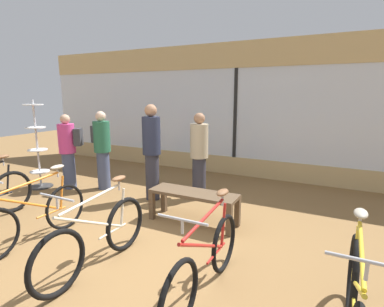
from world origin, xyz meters
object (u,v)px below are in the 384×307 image
Objects in this scene: bicycle_center at (96,238)px; customer_near_rack at (152,150)px; bicycle_right at (206,262)px; bicycle_far_right at (354,307)px; bicycle_left at (34,216)px; customer_by_window at (68,149)px; customer_near_bench at (102,148)px; accessory_rack at (38,153)px; customer_mid_floor at (199,153)px; display_bench at (193,198)px.

bicycle_center is 0.95× the size of customer_near_rack.
bicycle_far_right is at bearing -4.87° from bicycle_right.
bicycle_left is at bearing -178.73° from bicycle_right.
bicycle_center is 1.02× the size of bicycle_right.
customer_by_window is (-2.74, 2.03, 0.47)m from bicycle_center.
customer_near_bench is (-4.69, 2.30, 0.49)m from bicycle_far_right.
accessory_rack is at bearing 152.43° from bicycle_center.
customer_mid_floor is (1.19, 2.64, 0.51)m from bicycle_left.
bicycle_right is 1.30m from bicycle_far_right.
bicycle_center is at bearing -36.46° from customer_by_window.
bicycle_far_right is at bearing 0.52° from bicycle_center.
display_bench is at bearing -68.39° from customer_mid_floor.
customer_near_bench reaches higher than customer_by_window.
bicycle_center is at bearing -89.85° from customer_mid_floor.
accessory_rack is at bearing -156.62° from customer_by_window.
bicycle_center is at bearing -71.16° from customer_near_rack.
customer_mid_floor is at bearing 65.65° from bicycle_left.
bicycle_center reaches higher than display_bench.
bicycle_left reaches higher than display_bench.
display_bench is (0.42, 1.64, 0.03)m from bicycle_center.
bicycle_right is at bearing -32.81° from customer_near_bench.
customer_mid_floor is at bearing 15.92° from accessory_rack.
customer_mid_floor is 2.11m from customer_near_bench.
display_bench is 1.44m from customer_near_rack.
display_bench is at bearing -15.35° from customer_near_bench.
customer_near_rack reaches higher than bicycle_left.
bicycle_far_right is at bearing -0.82° from bicycle_left.
accessory_rack is (-5.97, 1.73, 0.36)m from bicycle_far_right.
bicycle_far_right is 3.78m from customer_mid_floor.
display_bench is at bearing -1.83° from accessory_rack.
customer_near_bench is (-0.88, 2.24, 0.51)m from bicycle_left.
display_bench is (1.62, 1.56, 0.03)m from bicycle_left.
bicycle_center is 1.05× the size of customer_near_bench.
customer_by_window is at bearing 172.96° from display_bench.
bicycle_far_right is 1.09× the size of customer_near_bench.
bicycle_left is at bearing -37.81° from accessory_rack.
customer_mid_floor reaches higher than customer_near_bench.
customer_near_bench is (-3.39, 2.19, 0.52)m from bicycle_right.
bicycle_center is at bearing -104.42° from display_bench.
bicycle_far_right is at bearing -16.18° from accessory_rack.
customer_by_window reaches higher than bicycle_left.
customer_near_bench is at bearing 23.75° from accessory_rack.
bicycle_left is 1.20m from bicycle_center.
accessory_rack is (-2.16, 1.68, 0.38)m from bicycle_left.
bicycle_right is 0.94× the size of customer_near_rack.
customer_near_bench is (-2.50, 0.69, 0.48)m from display_bench.
customer_near_rack reaches higher than display_bench.
bicycle_center is 2.76m from customer_mid_floor.
bicycle_right is (1.31, 0.13, -0.01)m from bicycle_center.
accessory_rack is at bearing 163.82° from bicycle_far_right.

